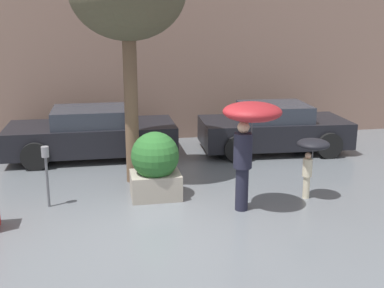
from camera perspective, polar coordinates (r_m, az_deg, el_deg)
ground_plane at (r=8.28m, az=-4.50°, el=-10.13°), size 40.00×40.00×0.00m
building_facade at (r=14.01m, az=-7.86°, el=12.57°), size 18.00×0.30×6.00m
planter_box at (r=9.50m, az=-4.38°, el=-2.47°), size 0.98×0.95×1.34m
person_adult at (r=8.62m, az=6.85°, el=2.19°), size 1.05×1.05×2.04m
person_child at (r=9.59m, az=14.02°, el=-0.79°), size 0.63×0.63×1.22m
parked_car_near at (r=12.60m, az=-11.78°, el=1.20°), size 4.23×2.06×1.28m
parked_car_far at (r=13.12m, az=9.64°, el=1.82°), size 3.97×2.22×1.28m
parking_meter at (r=9.34m, az=-16.92°, el=-2.23°), size 0.14×0.14×1.18m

